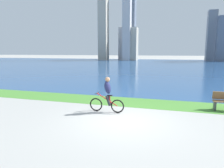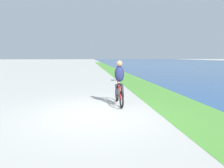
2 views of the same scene
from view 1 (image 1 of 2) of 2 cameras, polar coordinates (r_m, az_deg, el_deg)
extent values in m
plane|color=#9E9E99|center=(8.51, 3.24, -10.34)|extent=(300.00, 300.00, 0.00)
cube|color=#478433|center=(11.48, 6.86, -5.22)|extent=(120.00, 2.18, 0.01)
cube|color=navy|center=(45.25, 14.14, 5.27)|extent=(300.00, 66.11, 0.00)
torus|color=black|center=(9.77, -4.54, -5.83)|extent=(0.64, 0.06, 0.64)
torus|color=black|center=(9.45, 1.56, -6.32)|extent=(0.64, 0.06, 0.64)
cylinder|color=red|center=(9.52, -1.40, -4.44)|extent=(1.04, 0.04, 0.61)
cylinder|color=red|center=(9.49, -0.62, -4.79)|extent=(0.04, 0.04, 0.47)
cube|color=black|center=(9.43, -0.62, -3.28)|extent=(0.24, 0.10, 0.05)
cylinder|color=black|center=(9.62, -4.30, -2.58)|extent=(0.03, 0.52, 0.03)
ellipsoid|color=#1E234C|center=(9.39, -1.25, -0.98)|extent=(0.40, 0.36, 0.65)
sphere|color=#A57A59|center=(9.33, -1.26, 1.32)|extent=(0.22, 0.22, 0.22)
cylinder|color=#26262D|center=(9.41, -1.11, -4.82)|extent=(0.27, 0.11, 0.49)
cylinder|color=#26262D|center=(9.59, -0.75, -4.54)|extent=(0.27, 0.11, 0.49)
cube|color=#38383D|center=(11.17, 27.14, -5.42)|extent=(0.08, 0.37, 0.45)
cube|color=slate|center=(75.24, -2.51, 12.46)|extent=(2.60, 4.14, 14.44)
cube|color=#ADA899|center=(71.11, -2.46, 17.80)|extent=(2.89, 3.42, 27.12)
cube|color=#B7B7BC|center=(73.62, 3.66, 11.29)|extent=(3.73, 4.35, 11.26)
cube|color=#B7B7BC|center=(67.58, 4.21, 14.95)|extent=(2.56, 2.67, 19.44)
cube|color=slate|center=(75.20, 5.82, 16.98)|extent=(2.06, 3.71, 26.33)
cube|color=#ADA899|center=(68.84, 6.11, 11.18)|extent=(2.58, 4.18, 10.72)
cube|color=slate|center=(71.46, 26.32, 12.10)|extent=(2.58, 3.10, 15.38)
cube|color=slate|center=(68.28, 28.75, 11.15)|extent=(2.85, 2.78, 13.09)
camera|label=2|loc=(8.77, 44.51, -0.23)|focal=30.46mm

